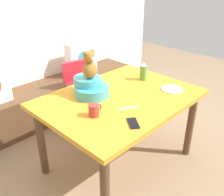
# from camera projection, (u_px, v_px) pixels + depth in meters

# --- Properties ---
(ground_plane) EXTENTS (8.00, 8.00, 0.00)m
(ground_plane) POSITION_uv_depth(u_px,v_px,m) (119.00, 162.00, 2.55)
(ground_plane) COLOR #8C7256
(back_wall) EXTENTS (4.40, 0.10, 2.60)m
(back_wall) POSITION_uv_depth(u_px,v_px,m) (24.00, 12.00, 2.91)
(back_wall) COLOR silver
(back_wall) RESTS_ON ground_plane
(window_bench) EXTENTS (2.60, 0.44, 0.46)m
(window_bench) POSITION_uv_depth(u_px,v_px,m) (48.00, 102.00, 3.23)
(window_bench) COLOR brown
(window_bench) RESTS_ON ground_plane
(pillow_floral_right) EXTENTS (0.44, 0.15, 0.44)m
(pillow_floral_right) POSITION_uv_depth(u_px,v_px,m) (81.00, 58.00, 3.38)
(pillow_floral_right) COLOR white
(pillow_floral_right) RESTS_ON window_bench
(dining_table) EXTENTS (1.37, 1.01, 0.74)m
(dining_table) POSITION_uv_depth(u_px,v_px,m) (120.00, 106.00, 2.26)
(dining_table) COLOR orange
(dining_table) RESTS_ON ground_plane
(highchair) EXTENTS (0.39, 0.50, 0.79)m
(highchair) POSITION_uv_depth(u_px,v_px,m) (80.00, 86.00, 2.95)
(highchair) COLOR red
(highchair) RESTS_ON ground_plane
(infant_seat_teal) EXTENTS (0.30, 0.33, 0.16)m
(infant_seat_teal) POSITION_uv_depth(u_px,v_px,m) (91.00, 88.00, 2.21)
(infant_seat_teal) COLOR teal
(infant_seat_teal) RESTS_ON dining_table
(teddy_bear) EXTENTS (0.13, 0.12, 0.25)m
(teddy_bear) POSITION_uv_depth(u_px,v_px,m) (90.00, 65.00, 2.12)
(teddy_bear) COLOR #956326
(teddy_bear) RESTS_ON infant_seat_teal
(ketchup_bottle) EXTENTS (0.07, 0.07, 0.18)m
(ketchup_bottle) POSITION_uv_depth(u_px,v_px,m) (143.00, 72.00, 2.52)
(ketchup_bottle) COLOR #4C8C33
(ketchup_bottle) RESTS_ON dining_table
(coffee_mug) EXTENTS (0.12, 0.08, 0.09)m
(coffee_mug) POSITION_uv_depth(u_px,v_px,m) (94.00, 110.00, 1.90)
(coffee_mug) COLOR #9E332D
(coffee_mug) RESTS_ON dining_table
(dinner_plate_near) EXTENTS (0.20, 0.20, 0.01)m
(dinner_plate_near) POSITION_uv_depth(u_px,v_px,m) (172.00, 89.00, 2.34)
(dinner_plate_near) COLOR white
(dinner_plate_near) RESTS_ON dining_table
(cell_phone) EXTENTS (0.14, 0.16, 0.01)m
(cell_phone) POSITION_uv_depth(u_px,v_px,m) (133.00, 123.00, 1.82)
(cell_phone) COLOR black
(cell_phone) RESTS_ON dining_table
(table_fork) EXTENTS (0.16, 0.09, 0.01)m
(table_fork) POSITION_uv_depth(u_px,v_px,m) (129.00, 108.00, 2.03)
(table_fork) COLOR silver
(table_fork) RESTS_ON dining_table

